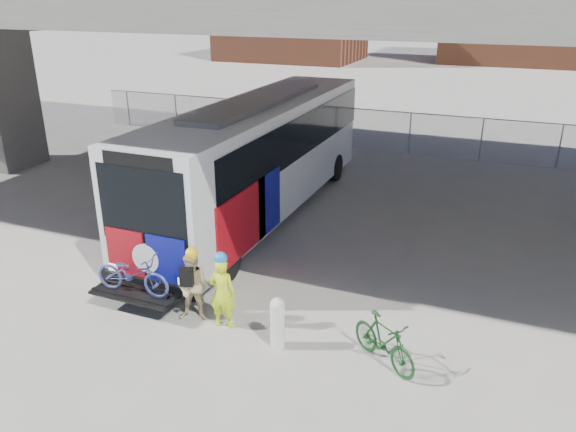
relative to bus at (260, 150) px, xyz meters
The scene contains 8 objects.
ground 4.16m from the bus, 56.05° to the right, with size 160.00×160.00×0.00m, color #9E9991.
bus is the anchor object (origin of this frame).
chainlink_fence 9.27m from the bus, 77.51° to the left, with size 30.00×0.06×30.00m.
brick_buildings 45.49m from the bus, 85.91° to the left, with size 54.00×22.00×12.00m.
bollard 7.58m from the bus, 62.36° to the right, with size 0.29×0.29×1.11m.
cyclist_hivis 6.77m from the bus, 71.81° to the right, with size 0.62×0.45×1.74m.
cyclist_tan 6.60m from the bus, 77.61° to the right, with size 0.90×0.79×1.73m.
bike_parked 8.55m from the bus, 48.77° to the right, with size 0.47×1.68×1.01m, color #15441A.
Camera 1 is at (5.29, -12.36, 6.65)m, focal length 35.00 mm.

